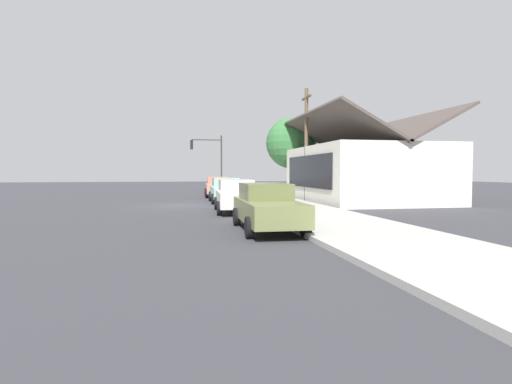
{
  "coord_description": "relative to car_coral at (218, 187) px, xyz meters",
  "views": [
    {
      "loc": [
        24.4,
        -0.21,
        1.99
      ],
      "look_at": [
        3.26,
        3.83,
        0.92
      ],
      "focal_mm": 28.73,
      "sensor_mm": 36.0,
      "label": 1
    }
  ],
  "objects": [
    {
      "name": "car_coral",
      "position": [
        0.0,
        0.0,
        0.0
      ],
      "size": [
        4.38,
        2.15,
        1.59
      ],
      "rotation": [
        0.0,
        0.0,
        -0.04
      ],
      "color": "#EA8C75",
      "rests_on": "ground"
    },
    {
      "name": "car_seafoam",
      "position": [
        5.89,
        -0.02,
        0.0
      ],
      "size": [
        4.4,
        2.14,
        1.59
      ],
      "rotation": [
        0.0,
        0.0,
        -0.02
      ],
      "color": "#9ED1BC",
      "rests_on": "ground"
    },
    {
      "name": "shade_tree",
      "position": [
        -0.03,
        6.03,
        3.5
      ],
      "size": [
        4.13,
        4.13,
        6.4
      ],
      "color": "brown",
      "rests_on": "ground"
    },
    {
      "name": "car_ivory",
      "position": [
        12.25,
        -0.24,
        0.0
      ],
      "size": [
        4.91,
        2.25,
        1.59
      ],
      "rotation": [
        0.0,
        0.0,
        -0.05
      ],
      "color": "silver",
      "rests_on": "ground"
    },
    {
      "name": "traffic_light_main",
      "position": [
        -3.96,
        -0.34,
        2.68
      ],
      "size": [
        0.37,
        2.79,
        5.2
      ],
      "color": "#383833",
      "rests_on": "ground"
    },
    {
      "name": "car_olive",
      "position": [
        18.79,
        -0.12,
        0.0
      ],
      "size": [
        4.87,
        2.01,
        1.59
      ],
      "rotation": [
        0.0,
        0.0,
        -0.02
      ],
      "color": "olive",
      "rests_on": "ground"
    },
    {
      "name": "storefront_building",
      "position": [
        6.89,
        9.11,
        1.17
      ],
      "size": [
        11.24,
        8.1,
        5.87
      ],
      "color": "silver",
      "rests_on": "ground"
    },
    {
      "name": "sidewalk_curb",
      "position": [
        7.92,
        2.72,
        -0.73
      ],
      "size": [
        60.0,
        4.2,
        0.16
      ],
      "primitive_type": "cube",
      "color": "#B2AFA8",
      "rests_on": "ground"
    },
    {
      "name": "utility_pole_wooden",
      "position": [
        6.12,
        5.32,
        3.11
      ],
      "size": [
        1.8,
        0.24,
        7.5
      ],
      "color": "brown",
      "rests_on": "ground"
    },
    {
      "name": "fire_hydrant_red",
      "position": [
        12.54,
        1.32,
        -0.32
      ],
      "size": [
        0.22,
        0.22,
        0.71
      ],
      "color": "red",
      "rests_on": "sidewalk_curb"
    },
    {
      "name": "ground_plane",
      "position": [
        7.92,
        -2.88,
        -0.81
      ],
      "size": [
        120.0,
        120.0,
        0.0
      ],
      "primitive_type": "plane",
      "color": "#38383D"
    }
  ]
}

